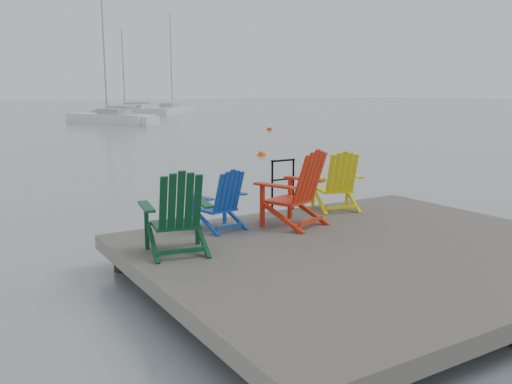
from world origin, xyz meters
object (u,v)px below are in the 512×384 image
chair_blue (221,200)px  sailboat_near (111,120)px  buoy_a (262,155)px  sailboat_far (129,113)px  sailboat_mid (171,111)px  buoy_d (91,124)px  buoy_c (269,130)px  chair_red (297,188)px  chair_yellow (337,181)px  handrail (283,180)px  chair_green (177,212)px

chair_blue → sailboat_near: sailboat_near is taller
sailboat_near → buoy_a: size_ratio=31.58×
chair_blue → buoy_a: chair_blue is taller
sailboat_near → sailboat_far: size_ratio=1.19×
sailboat_mid → buoy_d: bearing=-87.5°
chair_blue → buoy_c: size_ratio=2.40×
buoy_c → buoy_d: 16.28m
buoy_a → buoy_d: size_ratio=1.06×
sailboat_near → buoy_a: bearing=-119.3°
buoy_d → buoy_a: bearing=-90.2°
chair_blue → buoy_d: bearing=68.5°
chair_red → sailboat_mid: size_ratio=0.10×
buoy_c → chair_blue: bearing=-124.4°
sailboat_far → chair_blue: bearing=175.5°
chair_blue → chair_yellow: chair_yellow is taller
handrail → sailboat_far: size_ratio=0.10×
buoy_c → buoy_d: bearing=120.8°
chair_green → sailboat_near: size_ratio=0.10×
chair_green → buoy_c: size_ratio=2.84×
chair_green → handrail: bearing=40.5°
sailboat_near → buoy_a: 25.12m
sailboat_near → chair_yellow: bearing=-127.0°
sailboat_mid → sailboat_far: size_ratio=1.27×
sailboat_near → buoy_d: sailboat_near is taller
handrail → sailboat_far: 51.47m
chair_yellow → sailboat_near: bearing=97.8°
buoy_c → chair_green: bearing=-125.2°
chair_blue → buoy_c: chair_blue is taller
handrail → sailboat_mid: bearing=69.2°
sailboat_near → buoy_c: (7.03, -12.68, -0.36)m
sailboat_far → buoy_c: sailboat_far is taller
chair_red → sailboat_near: 37.96m
sailboat_far → chair_yellow: bearing=177.9°
chair_green → sailboat_mid: sailboat_mid is taller
sailboat_near → buoy_d: 1.89m
chair_green → buoy_d: chair_green is taller
chair_blue → chair_yellow: size_ratio=0.88×
buoy_a → chair_green: bearing=-126.2°
chair_blue → chair_red: chair_red is taller
chair_yellow → buoy_a: (5.63, 11.41, -1.02)m
sailboat_mid → buoy_a: 44.22m
buoy_d → sailboat_mid: bearing=48.9°
chair_green → sailboat_far: sailboat_far is taller
chair_yellow → buoy_a: bearing=82.5°
buoy_d → chair_red: bearing=-100.3°
chair_red → sailboat_near: (8.29, 37.03, -0.73)m
sailboat_mid → buoy_d: (-13.64, -15.66, -0.36)m
chair_yellow → sailboat_near: sailboat_near is taller
chair_blue → buoy_d: (8.07, 37.94, -0.96)m
sailboat_mid → buoy_c: size_ratio=31.29×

